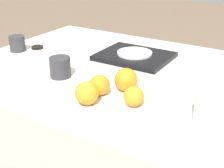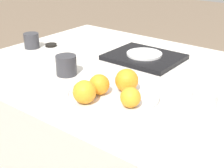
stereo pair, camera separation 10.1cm
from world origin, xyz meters
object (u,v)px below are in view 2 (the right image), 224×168
object	(u,v)px
fruit_platter	(112,94)
side_plate	(144,54)
serving_tray	(144,57)
orange_1	(99,84)
cup_1	(66,65)
orange_0	(127,80)
orange_3	(84,92)
cup_0	(32,41)
soy_dish	(51,45)
orange_2	(130,97)
water_glass	(203,111)

from	to	relation	value
fruit_platter	side_plate	distance (m)	0.40
serving_tray	side_plate	distance (m)	0.02
orange_1	cup_1	size ratio (longest dim) A/B	0.85
orange_0	orange_3	world-z (taller)	orange_0
serving_tray	side_plate	size ratio (longest dim) A/B	2.00
serving_tray	orange_1	bearing A→B (deg)	-77.98
side_plate	cup_0	xyz separation A→B (m)	(-0.52, -0.20, 0.01)
cup_0	soy_dish	distance (m)	0.10
fruit_platter	cup_1	size ratio (longest dim) A/B	3.91
orange_2	cup_1	distance (m)	0.37
fruit_platter	orange_1	xyz separation A→B (m)	(-0.03, -0.03, 0.04)
cup_0	cup_1	distance (m)	0.40
fruit_platter	cup_1	distance (m)	0.27
fruit_platter	water_glass	distance (m)	0.31
orange_0	cup_0	distance (m)	0.68
orange_1	side_plate	distance (m)	0.42
water_glass	cup_0	bearing A→B (deg)	168.97
orange_1	orange_0	bearing A→B (deg)	50.99
orange_2	side_plate	xyz separation A→B (m)	(-0.22, 0.42, -0.02)
water_glass	serving_tray	xyz separation A→B (m)	(-0.43, 0.38, -0.05)
orange_1	fruit_platter	bearing A→B (deg)	46.29
orange_2	water_glass	world-z (taller)	water_glass
orange_0	orange_3	size ratio (longest dim) A/B	1.07
side_plate	serving_tray	bearing A→B (deg)	0.00
orange_3	cup_0	world-z (taller)	orange_3
orange_2	orange_3	world-z (taller)	orange_3
cup_1	soy_dish	xyz separation A→B (m)	(-0.32, 0.21, -0.03)
cup_1	orange_0	bearing A→B (deg)	-1.66
fruit_platter	cup_1	world-z (taller)	cup_1
orange_2	side_plate	distance (m)	0.48
cup_1	fruit_platter	bearing A→B (deg)	-10.77
orange_1	orange_3	distance (m)	0.07
orange_2	side_plate	size ratio (longest dim) A/B	0.41
water_glass	serving_tray	bearing A→B (deg)	138.25
fruit_platter	cup_0	size ratio (longest dim) A/B	4.30
orange_1	cup_1	xyz separation A→B (m)	(-0.23, 0.08, -0.01)
orange_0	serving_tray	xyz separation A→B (m)	(-0.15, 0.34, -0.05)
orange_1	side_plate	world-z (taller)	orange_1
orange_3	orange_1	bearing A→B (deg)	92.83
water_glass	soy_dish	distance (m)	0.93
orange_1	orange_3	bearing A→B (deg)	-87.17
cup_0	fruit_platter	bearing A→B (deg)	-16.23
orange_1	soy_dish	bearing A→B (deg)	152.47
orange_2	cup_0	distance (m)	0.77
orange_0	serving_tray	size ratio (longest dim) A/B	0.25
fruit_platter	orange_3	size ratio (longest dim) A/B	4.28
water_glass	soy_dish	world-z (taller)	water_glass
serving_tray	side_plate	bearing A→B (deg)	0.00
orange_0	serving_tray	bearing A→B (deg)	113.18
orange_0	cup_0	xyz separation A→B (m)	(-0.67, 0.14, -0.02)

